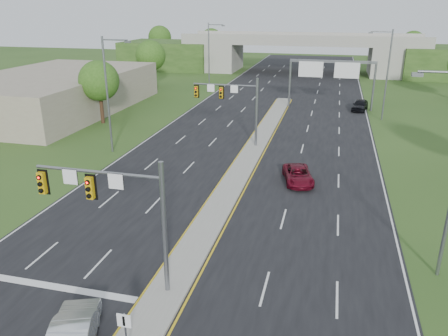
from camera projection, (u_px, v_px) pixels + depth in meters
name	position (u px, v px, depth m)	size (l,w,h in m)	color
ground	(168.00, 292.00, 22.01)	(240.00, 240.00, 0.00)	#2A481A
road	(270.00, 123.00, 53.82)	(24.00, 160.00, 0.02)	black
median	(252.00, 152.00, 42.88)	(2.00, 54.00, 0.16)	gray
lane_markings	(256.00, 136.00, 48.42)	(23.72, 160.00, 0.01)	gold
signal_mast_near	(118.00, 203.00, 20.81)	(6.62, 0.60, 7.00)	slate
signal_mast_far	(234.00, 100.00, 43.54)	(6.62, 0.60, 7.00)	slate
keep_right_sign	(125.00, 328.00, 17.36)	(0.60, 0.13, 2.20)	slate
sign_gantry	(331.00, 71.00, 59.49)	(11.58, 0.44, 6.67)	slate
overpass	(301.00, 56.00, 93.49)	(80.00, 14.00, 8.10)	gray
lightpole_l_mid	(109.00, 90.00, 41.10)	(2.85, 0.25, 11.00)	slate
lightpole_l_far	(210.00, 53.00, 72.91)	(2.85, 0.25, 11.00)	slate
lightpole_r_far	(386.00, 71.00, 53.21)	(2.85, 0.25, 11.00)	slate
tree_l_near	(99.00, 81.00, 52.04)	(4.80, 4.80, 7.60)	#382316
tree_l_mid	(151.00, 56.00, 75.56)	(5.20, 5.20, 8.12)	#382316
tree_back_a	(160.00, 37.00, 114.10)	(6.00, 6.00, 8.85)	#382316
tree_back_b	(211.00, 40.00, 111.02)	(5.60, 5.60, 8.32)	#382316
tree_back_c	(413.00, 43.00, 100.06)	(5.60, 5.60, 8.32)	#382316
commercial_building	(53.00, 92.00, 59.80)	(18.00, 30.00, 5.00)	gray
car_silver	(73.00, 334.00, 18.11)	(1.63, 4.66, 1.54)	#B7BCC0
car_far_a	(298.00, 175.00, 35.50)	(2.12, 4.59, 1.28)	#5B0918
car_far_c	(360.00, 105.00, 60.04)	(1.78, 4.42, 1.50)	black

